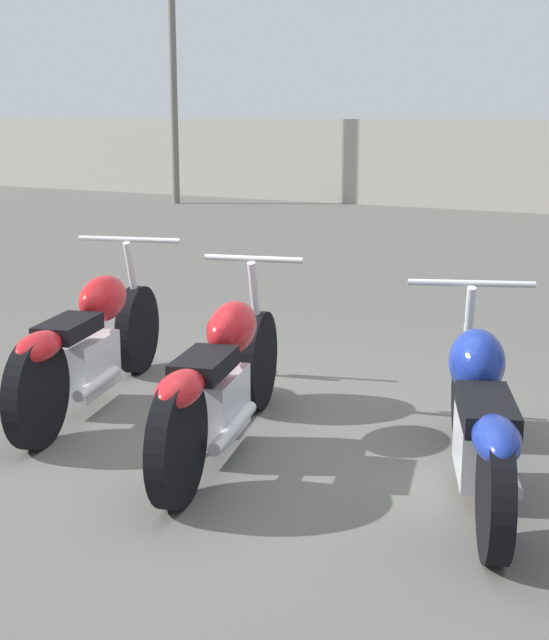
% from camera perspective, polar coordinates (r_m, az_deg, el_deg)
% --- Properties ---
extents(ground_plane, '(60.00, 60.00, 0.00)m').
position_cam_1_polar(ground_plane, '(5.17, -1.33, -7.57)').
color(ground_plane, '#5B5954').
extents(motorcycle_slot_0, '(0.92, 2.10, 1.00)m').
position_cam_1_polar(motorcycle_slot_0, '(5.71, -11.72, -1.44)').
color(motorcycle_slot_0, black).
rests_on(motorcycle_slot_0, ground_plane).
extents(motorcycle_slot_1, '(0.82, 2.06, 0.99)m').
position_cam_1_polar(motorcycle_slot_1, '(4.84, -3.42, -3.83)').
color(motorcycle_slot_1, black).
rests_on(motorcycle_slot_1, ground_plane).
extents(motorcycle_slot_2, '(1.01, 1.93, 0.94)m').
position_cam_1_polar(motorcycle_slot_2, '(4.45, 12.99, -5.95)').
color(motorcycle_slot_2, black).
rests_on(motorcycle_slot_2, ground_plane).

